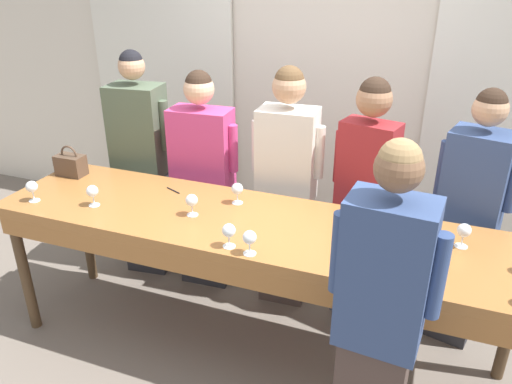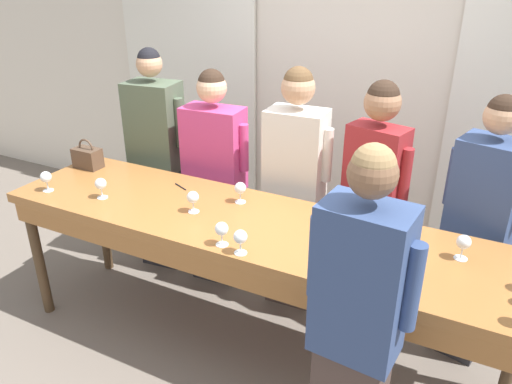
{
  "view_description": "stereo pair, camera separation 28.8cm",
  "coord_description": "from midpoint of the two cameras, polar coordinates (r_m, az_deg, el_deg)",
  "views": [
    {
      "loc": [
        0.92,
        -2.36,
        2.33
      ],
      "look_at": [
        0.0,
        0.08,
        1.11
      ],
      "focal_mm": 35.0,
      "sensor_mm": 36.0,
      "label": 1
    },
    {
      "loc": [
        1.19,
        -2.25,
        2.33
      ],
      "look_at": [
        0.0,
        0.08,
        1.11
      ],
      "focal_mm": 35.0,
      "sensor_mm": 36.0,
      "label": 2
    }
  ],
  "objects": [
    {
      "name": "wine_glass_center_mid",
      "position": [
        3.05,
        0.88,
        0.32
      ],
      "size": [
        0.07,
        0.07,
        0.13
      ],
      "color": "white",
      "rests_on": "tasting_bar"
    },
    {
      "name": "pen",
      "position": [
        3.31,
        -6.17,
        0.55
      ],
      "size": [
        0.12,
        0.06,
        0.01
      ],
      "color": "black",
      "rests_on": "tasting_bar"
    },
    {
      "name": "guest_pink_top",
      "position": [
        3.69,
        -2.48,
        1.43
      ],
      "size": [
        0.55,
        0.27,
        1.66
      ],
      "color": "#28282D",
      "rests_on": "ground_plane"
    },
    {
      "name": "host_pouring",
      "position": [
        2.22,
        15.07,
        -15.8
      ],
      "size": [
        0.46,
        0.26,
        1.76
      ],
      "color": "#473833",
      "rests_on": "ground_plane"
    },
    {
      "name": "wine_glass_front_right",
      "position": [
        2.75,
        25.48,
        -5.36
      ],
      "size": [
        0.07,
        0.07,
        0.13
      ],
      "color": "white",
      "rests_on": "tasting_bar"
    },
    {
      "name": "wine_glass_front_mid",
      "position": [
        2.95,
        -4.47,
        -0.74
      ],
      "size": [
        0.07,
        0.07,
        0.13
      ],
      "color": "white",
      "rests_on": "tasting_bar"
    },
    {
      "name": "guest_cream_sweater",
      "position": [
        3.43,
        6.82,
        0.18
      ],
      "size": [
        0.5,
        0.28,
        1.74
      ],
      "color": "#473833",
      "rests_on": "ground_plane"
    },
    {
      "name": "wine_glass_by_bottle",
      "position": [
        2.53,
        1.47,
        -5.32
      ],
      "size": [
        0.07,
        0.07,
        0.13
      ],
      "color": "white",
      "rests_on": "tasting_bar"
    },
    {
      "name": "wall_back",
      "position": [
        4.26,
        12.29,
        11.89
      ],
      "size": [
        12.0,
        0.06,
        2.8
      ],
      "color": "silver",
      "rests_on": "ground_plane"
    },
    {
      "name": "wine_glass_near_host",
      "position": [
        2.6,
        -0.79,
        -4.4
      ],
      "size": [
        0.07,
        0.07,
        0.13
      ],
      "color": "white",
      "rests_on": "tasting_bar"
    },
    {
      "name": "wine_bottle",
      "position": [
        2.52,
        20.2,
        -6.6
      ],
      "size": [
        0.08,
        0.08,
        0.32
      ],
      "color": "black",
      "rests_on": "tasting_bar"
    },
    {
      "name": "handbag",
      "position": [
        3.74,
        -16.65,
        3.77
      ],
      "size": [
        0.2,
        0.12,
        0.22
      ],
      "color": "brown",
      "rests_on": "tasting_bar"
    },
    {
      "name": "tasting_bar",
      "position": [
        2.91,
        1.93,
        -5.0
      ],
      "size": [
        3.15,
        0.78,
        0.96
      ],
      "color": "#9E6633",
      "rests_on": "ground_plane"
    },
    {
      "name": "wine_glass_back_mid",
      "position": [
        3.43,
        -20.72,
        1.5
      ],
      "size": [
        0.07,
        0.07,
        0.13
      ],
      "color": "white",
      "rests_on": "tasting_bar"
    },
    {
      "name": "curtain_panel_left",
      "position": [
        4.82,
        -5.96,
        13.13
      ],
      "size": [
        1.4,
        0.03,
        2.69
      ],
      "color": "white",
      "rests_on": "ground_plane"
    },
    {
      "name": "guest_olive_jacket",
      "position": [
        3.94,
        -9.1,
        3.38
      ],
      "size": [
        0.5,
        0.32,
        1.77
      ],
      "color": "#28282D",
      "rests_on": "ground_plane"
    },
    {
      "name": "ground_plane",
      "position": [
        3.45,
        1.89,
        -17.53
      ],
      "size": [
        18.0,
        18.0,
        0.0
      ],
      "primitive_type": "plane",
      "color": "#70665B"
    },
    {
      "name": "guest_navy_coat",
      "position": [
        3.28,
        26.31,
        -4.26
      ],
      "size": [
        0.47,
        0.35,
        1.69
      ],
      "color": "#28282D",
      "rests_on": "ground_plane"
    },
    {
      "name": "wine_glass_front_left",
      "position": [
        3.22,
        -14.92,
        0.79
      ],
      "size": [
        0.07,
        0.07,
        0.13
      ],
      "color": "white",
      "rests_on": "tasting_bar"
    },
    {
      "name": "guest_striped_shirt",
      "position": [
        3.3,
        15.53,
        -1.27
      ],
      "size": [
        0.47,
        0.28,
        1.71
      ],
      "color": "#383D51",
      "rests_on": "ground_plane"
    },
    {
      "name": "wine_glass_center_left",
      "position": [
        2.82,
        20.18,
        -3.6
      ],
      "size": [
        0.07,
        0.07,
        0.13
      ],
      "color": "white",
      "rests_on": "tasting_bar"
    }
  ]
}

